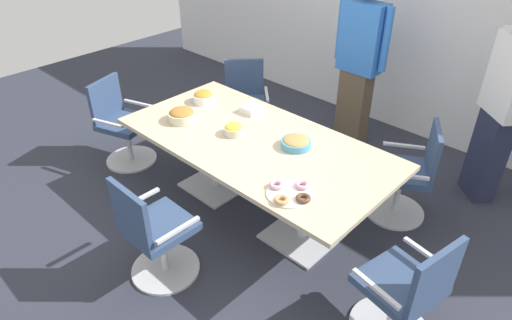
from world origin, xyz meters
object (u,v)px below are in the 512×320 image
office_chair_3 (122,127)px  snack_bowl_cookies (296,142)px  person_standing_0 (359,62)px  snack_bowl_chips_yellow (234,129)px  office_chair_4 (154,235)px  conference_table (256,153)px  office_chair_0 (405,295)px  snack_bowl_chips_orange (203,97)px  snack_bowl_pretzels (182,115)px  office_chair_2 (245,106)px  donut_platter (290,193)px  office_chair_1 (408,177)px  napkin_pile (251,109)px  person_standing_1 (504,105)px

office_chair_3 → snack_bowl_cookies: size_ratio=3.63×
person_standing_0 → snack_bowl_chips_yellow: bearing=84.8°
office_chair_4 → conference_table: bearing=90.9°
office_chair_0 → snack_bowl_chips_orange: (-2.51, 0.51, 0.40)m
snack_bowl_pretzels → office_chair_4: bearing=-50.6°
office_chair_2 → snack_bowl_pretzels: 1.20m
snack_bowl_chips_orange → office_chair_2: bearing=100.4°
snack_bowl_cookies → donut_platter: bearing=-54.3°
conference_table → donut_platter: size_ratio=6.93×
snack_bowl_pretzels → office_chair_1: bearing=31.8°
office_chair_2 → office_chair_4: size_ratio=1.00×
donut_platter → napkin_pile: (-1.09, 0.73, 0.01)m
person_standing_1 → snack_bowl_chips_orange: person_standing_1 is taller
office_chair_0 → snack_bowl_chips_yellow: (-1.84, 0.28, 0.39)m
office_chair_2 → donut_platter: office_chair_2 is taller
office_chair_1 → office_chair_4: bearing=123.2°
office_chair_0 → office_chair_2: size_ratio=1.00×
office_chair_2 → snack_bowl_chips_yellow: (0.80, -0.94, 0.39)m
office_chair_2 → office_chair_3: same height
office_chair_3 → snack_bowl_cookies: 2.03m
office_chair_0 → donut_platter: size_ratio=2.63×
office_chair_2 → office_chair_3: 1.37m
person_standing_1 → snack_bowl_chips_yellow: (-1.61, -1.72, -0.17)m
office_chair_2 → office_chair_4: (1.01, -1.99, 0.00)m
snack_bowl_chips_orange → person_standing_1: bearing=32.9°
person_standing_1 → snack_bowl_pretzels: bearing=82.8°
person_standing_0 → snack_bowl_chips_yellow: 1.69m
snack_bowl_pretzels → office_chair_2: bearing=104.2°
snack_bowl_pretzels → snack_bowl_chips_yellow: bearing=16.0°
office_chair_1 → person_standing_1: size_ratio=0.50×
snack_bowl_chips_yellow → snack_bowl_cookies: 0.56m
office_chair_2 → person_standing_1: person_standing_1 is taller
conference_table → snack_bowl_cookies: (0.31, 0.15, 0.17)m
snack_bowl_chips_yellow → snack_bowl_pretzels: bearing=-164.0°
snack_bowl_chips_yellow → snack_bowl_cookies: bearing=21.6°
snack_bowl_chips_yellow → napkin_pile: (-0.18, 0.40, -0.02)m
office_chair_2 → office_chair_3: size_ratio=1.00×
office_chair_2 → person_standing_0: size_ratio=0.48×
snack_bowl_chips_orange → napkin_pile: 0.52m
snack_bowl_pretzels → snack_bowl_cookies: bearing=18.9°
snack_bowl_pretzels → snack_bowl_chips_orange: same height
office_chair_1 → snack_bowl_cookies: bearing=106.2°
snack_bowl_pretzels → snack_bowl_chips_orange: size_ratio=1.23×
office_chair_0 → person_standing_1: bearing=17.5°
snack_bowl_pretzels → person_standing_0: bearing=69.0°
snack_bowl_pretzels → snack_bowl_chips_yellow: (0.52, 0.15, -0.01)m
office_chair_2 → napkin_pile: 0.90m
office_chair_4 → snack_bowl_chips_orange: (-0.89, 1.29, 0.40)m
person_standing_1 → snack_bowl_chips_orange: size_ratio=8.93×
office_chair_1 → person_standing_0: 1.41m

